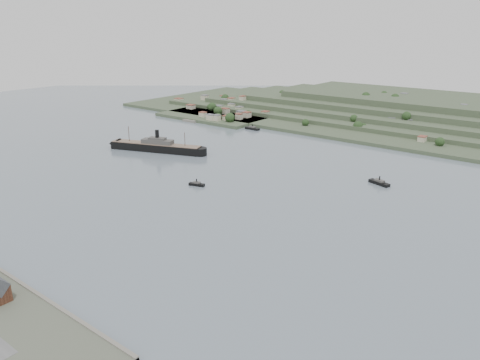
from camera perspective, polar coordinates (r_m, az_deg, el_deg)
The scene contains 6 objects.
ground at distance 360.60m, azimuth -5.40°, elevation -2.04°, with size 1400.00×1400.00×0.00m, color slate.
far_peninsula at distance 678.09m, azimuth 20.21°, elevation 7.71°, with size 760.00×309.00×30.00m.
steamship at distance 494.85m, azimuth -10.49°, elevation 4.05°, with size 108.91×49.46×27.17m.
tugboat at distance 384.13m, azimuth -5.30°, elevation -0.50°, with size 13.88×7.45×6.04m.
ferry_west at distance 588.40m, azimuth 1.51°, elevation 6.33°, with size 19.64×5.62×7.35m.
ferry_east at distance 402.40m, azimuth 16.61°, elevation -0.29°, with size 19.54×10.83×7.07m.
Camera 1 is at (235.30, -242.26, 126.39)m, focal length 35.00 mm.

